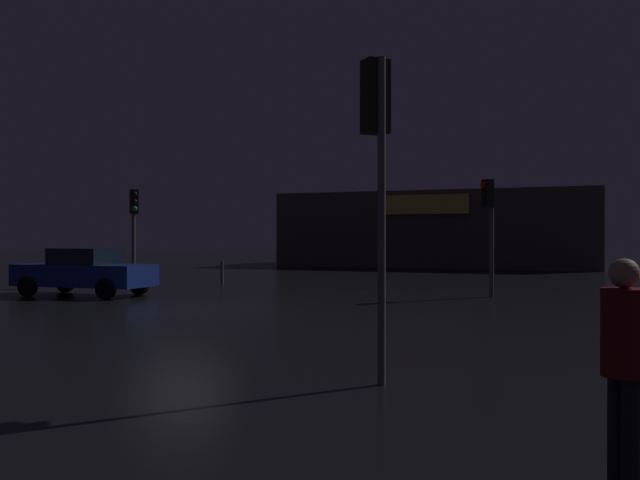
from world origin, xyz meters
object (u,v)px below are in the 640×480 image
traffic_signal_cross_right (134,218)px  pedestrian (624,353)px  traffic_signal_cross_left (376,134)px  traffic_signal_main (489,214)px  store_building (440,230)px  car_near (85,272)px

traffic_signal_cross_right → pedestrian: size_ratio=2.16×
traffic_signal_cross_left → traffic_signal_cross_right: bearing=136.1°
traffic_signal_main → pedestrian: bearing=-79.1°
store_building → traffic_signal_cross_right: store_building is taller
pedestrian → traffic_signal_main: bearing=100.9°
traffic_signal_cross_left → pedestrian: bearing=-45.0°
traffic_signal_main → pedestrian: size_ratio=2.13×
store_building → traffic_signal_cross_right: size_ratio=5.21×
pedestrian → traffic_signal_cross_right: bearing=135.9°
store_building → traffic_signal_main: size_ratio=5.29×
traffic_signal_cross_left → traffic_signal_cross_right: 19.62m
traffic_signal_cross_right → car_near: bearing=-72.0°
traffic_signal_main → traffic_signal_cross_right: size_ratio=0.98×
car_near → pedestrian: 19.51m
traffic_signal_main → car_near: bearing=-161.2°
store_building → pedestrian: store_building is taller
pedestrian → store_building: bearing=103.3°
traffic_signal_cross_left → traffic_signal_main: bearing=91.2°
store_building → traffic_signal_main: bearing=-74.9°
traffic_signal_main → car_near: 13.21m
traffic_signal_cross_left → car_near: traffic_signal_cross_left is taller
traffic_signal_cross_left → pedestrian: (2.82, -2.83, -2.24)m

